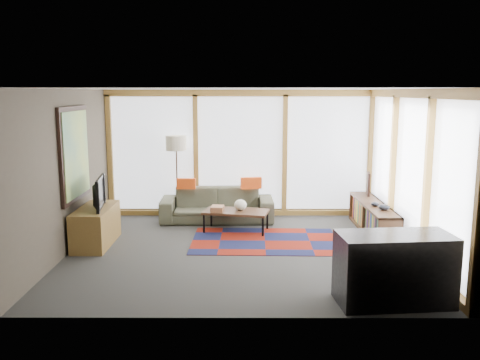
{
  "coord_description": "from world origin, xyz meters",
  "views": [
    {
      "loc": [
        0.02,
        -7.96,
        2.56
      ],
      "look_at": [
        0.0,
        0.4,
        1.1
      ],
      "focal_mm": 38.0,
      "sensor_mm": 36.0,
      "label": 1
    }
  ],
  "objects_px": {
    "coffee_table": "(236,221)",
    "television": "(95,193)",
    "bookshelf": "(373,218)",
    "floor_lamp": "(177,177)",
    "bar_counter": "(394,269)",
    "tv_console": "(96,226)",
    "sofa": "(217,205)"
  },
  "relations": [
    {
      "from": "coffee_table",
      "to": "bookshelf",
      "type": "height_order",
      "value": "bookshelf"
    },
    {
      "from": "bookshelf",
      "to": "television",
      "type": "relative_size",
      "value": 2.45
    },
    {
      "from": "coffee_table",
      "to": "television",
      "type": "bearing_deg",
      "value": -159.32
    },
    {
      "from": "sofa",
      "to": "coffee_table",
      "type": "xyz_separation_m",
      "value": [
        0.39,
        -0.77,
        -0.13
      ]
    },
    {
      "from": "tv_console",
      "to": "coffee_table",
      "type": "bearing_deg",
      "value": 19.64
    },
    {
      "from": "television",
      "to": "coffee_table",
      "type": "bearing_deg",
      "value": -77.61
    },
    {
      "from": "sofa",
      "to": "bookshelf",
      "type": "relative_size",
      "value": 1.0
    },
    {
      "from": "tv_console",
      "to": "television",
      "type": "xyz_separation_m",
      "value": [
        0.02,
        -0.04,
        0.58
      ]
    },
    {
      "from": "bookshelf",
      "to": "tv_console",
      "type": "relative_size",
      "value": 1.74
    },
    {
      "from": "sofa",
      "to": "floor_lamp",
      "type": "xyz_separation_m",
      "value": [
        -0.83,
        0.26,
        0.52
      ]
    },
    {
      "from": "bar_counter",
      "to": "television",
      "type": "bearing_deg",
      "value": 145.79
    },
    {
      "from": "bookshelf",
      "to": "television",
      "type": "distance_m",
      "value": 4.94
    },
    {
      "from": "floor_lamp",
      "to": "bar_counter",
      "type": "xyz_separation_m",
      "value": [
        3.17,
        -4.28,
        -0.41
      ]
    },
    {
      "from": "coffee_table",
      "to": "television",
      "type": "relative_size",
      "value": 1.29
    },
    {
      "from": "floor_lamp",
      "to": "coffee_table",
      "type": "height_order",
      "value": "floor_lamp"
    },
    {
      "from": "tv_console",
      "to": "bar_counter",
      "type": "xyz_separation_m",
      "value": [
        4.32,
        -2.4,
        0.11
      ]
    },
    {
      "from": "bookshelf",
      "to": "floor_lamp",
      "type": "bearing_deg",
      "value": 162.65
    },
    {
      "from": "television",
      "to": "bar_counter",
      "type": "distance_m",
      "value": 4.92
    },
    {
      "from": "tv_console",
      "to": "television",
      "type": "distance_m",
      "value": 0.58
    },
    {
      "from": "sofa",
      "to": "tv_console",
      "type": "distance_m",
      "value": 2.55
    },
    {
      "from": "bookshelf",
      "to": "bar_counter",
      "type": "height_order",
      "value": "bar_counter"
    },
    {
      "from": "sofa",
      "to": "television",
      "type": "relative_size",
      "value": 2.46
    },
    {
      "from": "coffee_table",
      "to": "television",
      "type": "xyz_separation_m",
      "value": [
        -2.34,
        -0.88,
        0.7
      ]
    },
    {
      "from": "floor_lamp",
      "to": "bar_counter",
      "type": "bearing_deg",
      "value": -53.45
    },
    {
      "from": "tv_console",
      "to": "bar_counter",
      "type": "distance_m",
      "value": 4.94
    },
    {
      "from": "coffee_table",
      "to": "tv_console",
      "type": "xyz_separation_m",
      "value": [
        -2.36,
        -0.84,
        0.12
      ]
    },
    {
      "from": "bar_counter",
      "to": "bookshelf",
      "type": "bearing_deg",
      "value": 74.65
    },
    {
      "from": "floor_lamp",
      "to": "television",
      "type": "height_order",
      "value": "floor_lamp"
    },
    {
      "from": "coffee_table",
      "to": "floor_lamp",
      "type": "bearing_deg",
      "value": 139.51
    },
    {
      "from": "floor_lamp",
      "to": "bar_counter",
      "type": "distance_m",
      "value": 5.35
    },
    {
      "from": "floor_lamp",
      "to": "coffee_table",
      "type": "distance_m",
      "value": 1.72
    },
    {
      "from": "floor_lamp",
      "to": "bookshelf",
      "type": "relative_size",
      "value": 0.76
    }
  ]
}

